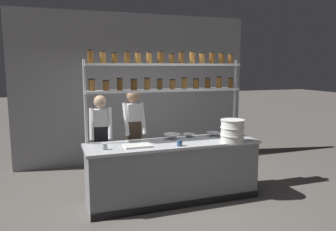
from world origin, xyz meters
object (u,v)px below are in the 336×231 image
Objects in this scene: serving_cup_by_board at (104,146)px; prep_bowl_center_front at (214,134)px; chef_left at (101,137)px; prep_bowl_near_left at (172,136)px; cutting_board at (138,146)px; prep_bowl_center_back at (189,135)px; serving_cup_front at (180,143)px; chef_center at (134,132)px; spice_shelf_unit at (166,79)px; container_stack at (232,131)px.

prep_bowl_center_front is at bearing 9.06° from serving_cup_by_board.
chef_left reaches higher than prep_bowl_center_front.
prep_bowl_near_left is 1.18m from serving_cup_by_board.
prep_bowl_center_back is (0.95, 0.34, 0.02)m from cutting_board.
serving_cup_front is (-0.79, -0.45, 0.01)m from prep_bowl_center_front.
prep_bowl_center_front is (1.25, -0.50, -0.03)m from chef_center.
prep_bowl_near_left is 1.11× the size of prep_bowl_center_front.
serving_cup_by_board reaches higher than prep_bowl_near_left.
serving_cup_by_board is (-1.86, -0.30, 0.01)m from prep_bowl_center_front.
spice_shelf_unit is 1.59× the size of chef_left.
chef_left is 6.41× the size of prep_bowl_center_front.
serving_cup_by_board is (-1.93, 0.19, -0.13)m from container_stack.
chef_center is 0.69m from prep_bowl_near_left.
chef_left is at bearing 118.62° from cutting_board.
chef_left is 0.88m from cutting_board.
prep_bowl_center_back is 0.63m from serving_cup_front.
prep_bowl_near_left is at bearing 16.65° from serving_cup_by_board.
serving_cup_front is at bearing -65.72° from chef_center.
cutting_board is 1.40m from prep_bowl_center_front.
container_stack reaches higher than cutting_board.
chef_center is at bearing 139.02° from prep_bowl_near_left.
spice_shelf_unit reaches higher than container_stack.
chef_left is at bearing 136.85° from serving_cup_front.
cutting_board is (-1.44, 0.21, -0.17)m from container_stack.
container_stack is 0.96m from prep_bowl_near_left.
spice_shelf_unit is at bearing -11.74° from chef_left.
prep_bowl_near_left is at bearing -175.98° from prep_bowl_center_back.
spice_shelf_unit reaches higher than serving_cup_by_board.
chef_left reaches higher than serving_cup_front.
container_stack is 1.31× the size of prep_bowl_near_left.
cutting_board is 1.85× the size of prep_bowl_center_back.
prep_bowl_near_left is at bearing 25.94° from cutting_board.
chef_center reaches higher than container_stack.
prep_bowl_near_left is at bearing 82.89° from serving_cup_front.
chef_center is 0.93m from prep_bowl_center_back.
prep_bowl_near_left is 0.49m from serving_cup_front.
chef_left is 0.80m from serving_cup_by_board.
spice_shelf_unit is at bearing 35.42° from cutting_board.
serving_cup_front is 1.08m from serving_cup_by_board.
chef_left is 1.16m from prep_bowl_near_left.
chef_left is at bearing 178.02° from chef_center.
spice_shelf_unit reaches higher than prep_bowl_center_front.
cutting_board is at bearing 171.58° from container_stack.
chef_center is at bearing 52.42° from serving_cup_by_board.
chef_left reaches higher than prep_bowl_near_left.
spice_shelf_unit is 28.45× the size of serving_cup_by_board.
serving_cup_front is at bearing 177.37° from container_stack.
chef_center is (0.55, -0.00, 0.05)m from chef_left.
chef_left is 17.89× the size of serving_cup_by_board.
chef_left is 0.95× the size of chef_center.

